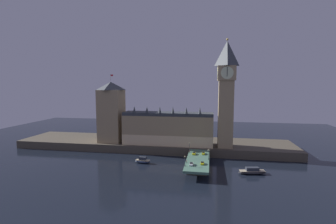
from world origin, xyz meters
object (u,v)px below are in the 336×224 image
at_px(car_northbound_lead, 194,153).
at_px(street_lamp_near, 185,160).
at_px(street_lamp_far, 189,146).
at_px(car_southbound_trail, 203,153).
at_px(street_lamp_mid, 209,153).
at_px(pedestrian_near_rail, 187,161).
at_px(victoria_tower, 111,112).
at_px(car_southbound_lead, 202,163).
at_px(car_northbound_trail, 191,164).
at_px(pedestrian_far_rail, 190,152).
at_px(boat_upstream, 143,161).
at_px(boat_downstream, 252,171).
at_px(clock_tower, 226,91).

relative_size(car_northbound_lead, street_lamp_near, 0.79).
relative_size(street_lamp_near, street_lamp_far, 0.86).
height_order(car_southbound_trail, street_lamp_mid, street_lamp_mid).
bearing_deg(street_lamp_near, pedestrian_near_rail, 86.07).
bearing_deg(street_lamp_far, car_northbound_lead, -54.01).
relative_size(victoria_tower, car_southbound_lead, 13.01).
bearing_deg(street_lamp_mid, car_northbound_lead, 133.86).
bearing_deg(pedestrian_near_rail, car_southbound_trail, 65.67).
height_order(car_northbound_trail, street_lamp_mid, street_lamp_mid).
xyz_separation_m(pedestrian_far_rail, street_lamp_far, (-0.40, 1.40, 3.47)).
height_order(car_southbound_trail, boat_upstream, car_southbound_trail).
distance_m(street_lamp_mid, street_lamp_far, 19.66).
bearing_deg(boat_upstream, street_lamp_far, 20.94).
distance_m(car_northbound_trail, street_lamp_far, 27.63).
bearing_deg(car_northbound_trail, pedestrian_far_rail, 96.76).
distance_m(car_northbound_lead, boat_upstream, 34.30).
relative_size(car_northbound_trail, boat_downstream, 0.26).
bearing_deg(pedestrian_near_rail, street_lamp_mid, 35.17).
bearing_deg(car_northbound_lead, street_lamp_mid, -46.14).
relative_size(car_southbound_trail, pedestrian_far_rail, 2.94).
bearing_deg(clock_tower, pedestrian_near_rail, -120.75).
height_order(street_lamp_mid, street_lamp_far, street_lamp_far).
bearing_deg(street_lamp_near, boat_upstream, 148.87).
distance_m(street_lamp_near, street_lamp_far, 29.45).
xyz_separation_m(car_northbound_lead, car_southbound_trail, (6.11, 1.43, -0.00)).
bearing_deg(boat_upstream, pedestrian_near_rail, -21.97).
height_order(car_southbound_trail, pedestrian_near_rail, pedestrian_near_rail).
xyz_separation_m(street_lamp_near, street_lamp_mid, (13.03, 14.72, 0.24)).
relative_size(car_southbound_lead, street_lamp_far, 0.60).
xyz_separation_m(victoria_tower, boat_downstream, (102.60, -40.19, -28.80)).
relative_size(clock_tower, pedestrian_near_rail, 43.56).
bearing_deg(pedestrian_near_rail, clock_tower, 59.25).
height_order(street_lamp_near, boat_downstream, street_lamp_near).
bearing_deg(car_northbound_trail, victoria_tower, 144.86).
relative_size(street_lamp_near, boat_downstream, 0.35).
distance_m(pedestrian_near_rail, street_lamp_far, 23.86).
relative_size(street_lamp_near, boat_upstream, 0.55).
height_order(car_northbound_trail, car_southbound_trail, car_northbound_trail).
bearing_deg(clock_tower, pedestrian_far_rail, -142.70).
bearing_deg(street_lamp_near, street_lamp_mid, 48.49).
xyz_separation_m(car_southbound_lead, street_lamp_mid, (3.46, 9.80, 3.29)).
distance_m(clock_tower, street_lamp_mid, 50.68).
xyz_separation_m(victoria_tower, pedestrian_near_rail, (64.80, -44.21, -23.56)).
relative_size(pedestrian_near_rail, boat_downstream, 0.11).
height_order(victoria_tower, street_lamp_far, victoria_tower).
height_order(clock_tower, pedestrian_near_rail, clock_tower).
xyz_separation_m(clock_tower, pedestrian_far_rail, (-24.18, -18.42, -40.90)).
bearing_deg(car_southbound_trail, boat_downstream, -29.61).
bearing_deg(street_lamp_mid, street_lamp_near, -131.51).
height_order(clock_tower, car_northbound_trail, clock_tower).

